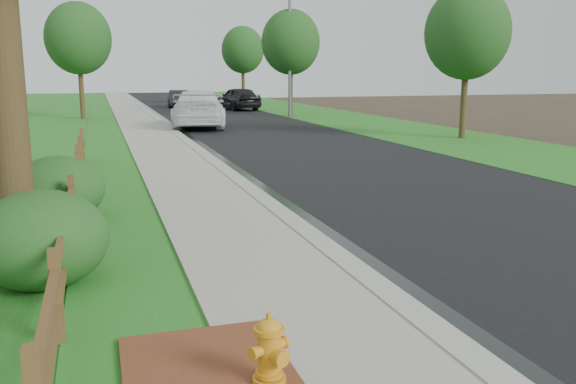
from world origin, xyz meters
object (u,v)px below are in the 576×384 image
object	(u,v)px
ranch_fence	(74,189)
streetlight	(287,27)
dark_car_mid	(238,98)
fire_hydrant	(270,351)
white_suv	(198,109)

from	to	relation	value
ranch_fence	streetlight	size ratio (longest dim) A/B	1.71
dark_car_mid	streetlight	bearing A→B (deg)	89.20
ranch_fence	fire_hydrant	world-z (taller)	ranch_fence
dark_car_mid	fire_hydrant	bearing A→B (deg)	67.95
streetlight	ranch_fence	bearing A→B (deg)	-116.09
streetlight	white_suv	bearing A→B (deg)	-140.74
streetlight	dark_car_mid	bearing A→B (deg)	98.93
ranch_fence	white_suv	xyz separation A→B (m)	(5.60, 19.41, 0.36)
ranch_fence	fire_hydrant	bearing A→B (deg)	-75.93
white_suv	streetlight	xyz separation A→B (m)	(6.52, 5.33, 4.64)
fire_hydrant	white_suv	distance (m)	27.26
ranch_fence	dark_car_mid	world-z (taller)	dark_car_mid
dark_car_mid	streetlight	world-z (taller)	streetlight
fire_hydrant	streetlight	size ratio (longest dim) A/B	0.07
dark_car_mid	streetlight	xyz separation A→B (m)	(1.32, -8.38, 4.74)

